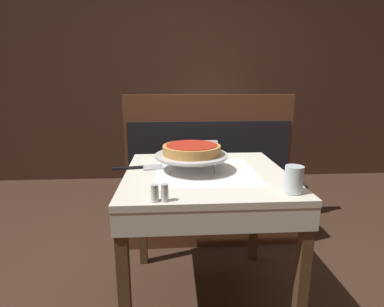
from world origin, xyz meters
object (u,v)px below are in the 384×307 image
object	(u,v)px
water_glass_near	(294,179)
pepper_shaker	(165,193)
dining_table_front	(206,188)
deep_dish_pizza	(192,149)
salt_shaker	(155,193)
booth_bench	(211,193)
pizza_pan_stand	(192,156)
napkin_holder	(210,148)
dining_table_rear	(215,136)
condiment_caddy	(209,122)
pizza_server	(141,167)

from	to	relation	value
water_glass_near	pepper_shaker	bearing A→B (deg)	-174.05
water_glass_near	dining_table_front	bearing A→B (deg)	136.16
deep_dish_pizza	salt_shaker	size ratio (longest dim) A/B	4.53
booth_bench	water_glass_near	size ratio (longest dim) A/B	12.25
booth_bench	pizza_pan_stand	xyz separation A→B (m)	(-0.21, -0.79, 0.52)
booth_bench	napkin_holder	world-z (taller)	booth_bench
pepper_shaker	dining_table_rear	bearing A→B (deg)	76.91
dining_table_rear	condiment_caddy	bearing A→B (deg)	-144.47
pizza_server	salt_shaker	world-z (taller)	salt_shaker
dining_table_front	condiment_caddy	world-z (taller)	condiment_caddy
dining_table_front	water_glass_near	world-z (taller)	water_glass_near
pizza_server	salt_shaker	distance (m)	0.48
dining_table_rear	napkin_holder	size ratio (longest dim) A/B	7.74
pizza_pan_stand	salt_shaker	world-z (taller)	pizza_pan_stand
water_glass_near	salt_shaker	size ratio (longest dim) A/B	1.73
water_glass_near	napkin_holder	size ratio (longest dim) A/B	1.16
booth_bench	pizza_pan_stand	distance (m)	0.97
dining_table_front	dining_table_rear	world-z (taller)	dining_table_front
salt_shaker	pepper_shaker	world-z (taller)	pepper_shaker
pizza_pan_stand	pizza_server	distance (m)	0.29
water_glass_near	condiment_caddy	bearing A→B (deg)	93.13
dining_table_rear	condiment_caddy	xyz separation A→B (m)	(-0.07, -0.05, 0.16)
deep_dish_pizza	dining_table_rear	bearing A→B (deg)	78.07
pizza_server	napkin_holder	world-z (taller)	napkin_holder
dining_table_front	deep_dish_pizza	size ratio (longest dim) A/B	2.76
pizza_pan_stand	pepper_shaker	world-z (taller)	pizza_pan_stand
dining_table_front	napkin_holder	bearing A→B (deg)	80.13
dining_table_front	pizza_server	xyz separation A→B (m)	(-0.35, 0.09, 0.10)
salt_shaker	pepper_shaker	distance (m)	0.04
booth_bench	pizza_server	bearing A→B (deg)	-123.32
dining_table_front	pepper_shaker	xyz separation A→B (m)	(-0.21, -0.38, 0.13)
pepper_shaker	booth_bench	bearing A→B (deg)	74.12
dining_table_front	booth_bench	world-z (taller)	booth_bench
pepper_shaker	condiment_caddy	bearing A→B (deg)	78.38
dining_table_front	booth_bench	distance (m)	0.91
water_glass_near	napkin_holder	bearing A→B (deg)	111.25
dining_table_front	napkin_holder	distance (m)	0.41
salt_shaker	napkin_holder	size ratio (longest dim) A/B	0.67
pizza_pan_stand	salt_shaker	xyz separation A→B (m)	(-0.17, -0.42, -0.04)
condiment_caddy	booth_bench	bearing A→B (deg)	-95.69
booth_bench	pizza_server	distance (m)	0.99
condiment_caddy	salt_shaker	bearing A→B (deg)	-102.64
pizza_pan_stand	napkin_holder	xyz separation A→B (m)	(0.14, 0.34, -0.03)
dining_table_rear	napkin_holder	xyz separation A→B (m)	(-0.23, -1.40, 0.17)
deep_dish_pizza	salt_shaker	distance (m)	0.46
salt_shaker	condiment_caddy	distance (m)	2.16
salt_shaker	dining_table_front	bearing A→B (deg)	57.16
dining_table_front	condiment_caddy	bearing A→B (deg)	82.53
water_glass_near	condiment_caddy	size ratio (longest dim) A/B	0.83
dining_table_rear	booth_bench	xyz separation A→B (m)	(-0.16, -0.95, -0.31)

